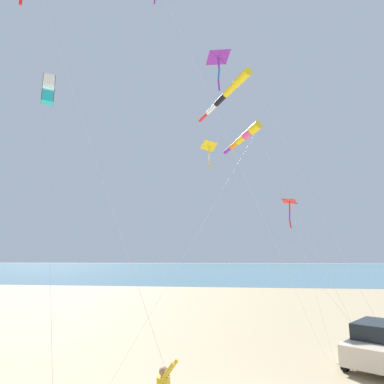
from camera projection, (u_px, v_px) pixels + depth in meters
The scene contains 9 objects.
ocean_water_strip at pixel (237, 267), 170.00m from camera, with size 240.00×600.00×0.01m, color teal.
parked_car at pixel (378, 344), 14.60m from camera, with size 4.58×3.99×1.85m.
cooler_box at pixel (346, 347), 16.79m from camera, with size 0.62×0.42×0.42m.
kite_delta_rainbow_low_near at pixel (290, 202), 21.23m from camera, with size 5.10×1.44×8.53m.
kite_delta_orange_high_right at pixel (219, 58), 26.35m from camera, with size 8.12×8.20×20.82m.
kite_delta_small_distant at pixel (210, 147), 28.76m from camera, with size 11.28×9.41×14.70m.
kite_windsock_yellow_midlevel at pixel (246, 136), 19.60m from camera, with size 9.26×6.25×12.39m.
kite_box_blue_topmost at pixel (48, 90), 18.03m from camera, with size 9.39×7.18×14.52m.
kite_windsock_teal_far_right at pixel (228, 92), 24.91m from camera, with size 10.04×10.33×17.43m.
Camera 1 is at (-10.86, -0.32, 4.69)m, focal length 30.86 mm.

